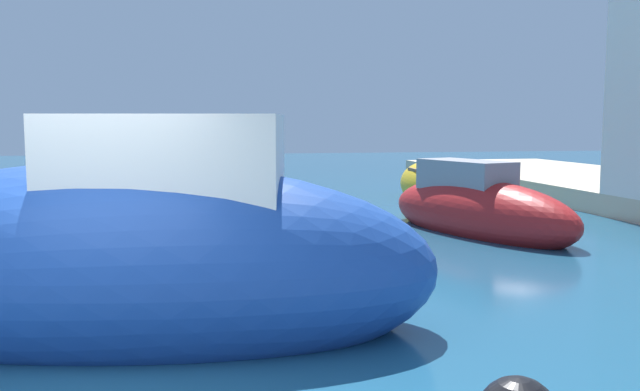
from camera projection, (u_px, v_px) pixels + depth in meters
The scene contains 5 objects.
quay_promenade at pixel (620, 358), 5.14m from camera, with size 44.00×32.00×0.50m.
moored_boat_0 at pixel (157, 176), 18.89m from camera, with size 3.31×5.58×2.14m.
moored_boat_3 at pixel (124, 263), 6.58m from camera, with size 6.64×3.58×2.63m.
moored_boat_6 at pixel (477, 210), 12.54m from camera, with size 2.85×4.87×1.64m.
moored_boat_7 at pixel (432, 185), 18.03m from camera, with size 1.67×3.83×1.33m.
Camera 1 is at (1.08, -4.81, 2.06)m, focal length 37.33 mm.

